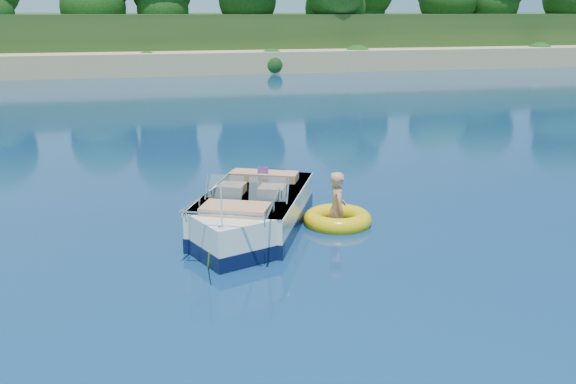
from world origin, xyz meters
name	(u,v)px	position (x,y,z in m)	size (l,w,h in m)	color
ground	(203,273)	(0.00, 0.00, 0.00)	(160.00, 160.00, 0.00)	#0A1A47
shoreline	(132,42)	(0.00, 63.77, 0.98)	(170.00, 59.00, 6.00)	tan
motorboat	(251,216)	(1.18, 1.83, 0.33)	(3.19, 4.80, 1.72)	silver
tow_tube	(338,219)	(3.00, 1.90, 0.10)	(1.70, 1.70, 0.37)	#E1B60B
boy	(336,222)	(3.01, 2.00, 0.00)	(0.60, 0.39, 1.64)	tan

